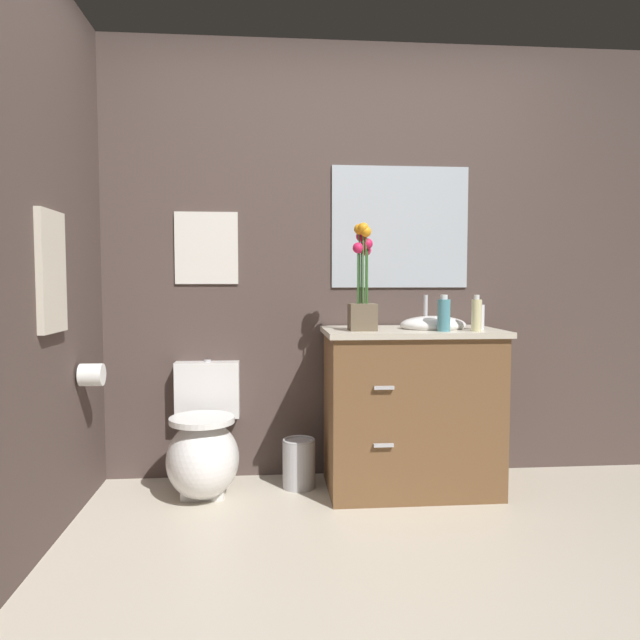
# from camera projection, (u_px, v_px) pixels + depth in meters

# --- Properties ---
(ground_plane) EXTENTS (9.14, 9.14, 0.00)m
(ground_plane) POSITION_uv_depth(u_px,v_px,m) (396.00, 608.00, 2.07)
(ground_plane) COLOR beige
(wall_back) EXTENTS (4.26, 0.05, 2.50)m
(wall_back) POSITION_uv_depth(u_px,v_px,m) (377.00, 262.00, 3.50)
(wall_back) COLOR #4C3D38
(wall_back) RESTS_ON ground_plane
(wall_left) EXTENTS (0.05, 4.12, 2.50)m
(wall_left) POSITION_uv_depth(u_px,v_px,m) (20.00, 252.00, 2.31)
(wall_left) COLOR #4C3D38
(wall_left) RESTS_ON ground_plane
(toilet) EXTENTS (0.38, 0.59, 0.69)m
(toilet) POSITION_uv_depth(u_px,v_px,m) (204.00, 449.00, 3.18)
(toilet) COLOR white
(toilet) RESTS_ON ground_plane
(vanity_cabinet) EXTENTS (0.94, 0.56, 1.06)m
(vanity_cabinet) POSITION_uv_depth(u_px,v_px,m) (411.00, 407.00, 3.24)
(vanity_cabinet) COLOR brown
(vanity_cabinet) RESTS_ON ground_plane
(flower_vase) EXTENTS (0.14, 0.14, 0.56)m
(flower_vase) POSITION_uv_depth(u_px,v_px,m) (363.00, 292.00, 3.10)
(flower_vase) COLOR brown
(flower_vase) RESTS_ON vanity_cabinet
(soap_bottle) EXTENTS (0.05, 0.05, 0.19)m
(soap_bottle) POSITION_uv_depth(u_px,v_px,m) (476.00, 315.00, 3.06)
(soap_bottle) COLOR beige
(soap_bottle) RESTS_ON vanity_cabinet
(lotion_bottle) EXTENTS (0.06, 0.06, 0.16)m
(lotion_bottle) POSITION_uv_depth(u_px,v_px,m) (479.00, 316.00, 3.17)
(lotion_bottle) COLOR white
(lotion_bottle) RESTS_ON vanity_cabinet
(hand_wash_bottle) EXTENTS (0.07, 0.07, 0.19)m
(hand_wash_bottle) POSITION_uv_depth(u_px,v_px,m) (444.00, 315.00, 3.05)
(hand_wash_bottle) COLOR teal
(hand_wash_bottle) RESTS_ON vanity_cabinet
(trash_bin) EXTENTS (0.18, 0.18, 0.27)m
(trash_bin) POSITION_uv_depth(u_px,v_px,m) (299.00, 463.00, 3.28)
(trash_bin) COLOR #B7B7BC
(trash_bin) RESTS_ON ground_plane
(wall_poster) EXTENTS (0.35, 0.01, 0.41)m
(wall_poster) POSITION_uv_depth(u_px,v_px,m) (206.00, 248.00, 3.38)
(wall_poster) COLOR silver
(wall_mirror) EXTENTS (0.80, 0.01, 0.70)m
(wall_mirror) POSITION_uv_depth(u_px,v_px,m) (400.00, 227.00, 3.46)
(wall_mirror) COLOR #B2BCC6
(hanging_towel) EXTENTS (0.03, 0.28, 0.52)m
(hanging_towel) POSITION_uv_depth(u_px,v_px,m) (51.00, 272.00, 2.53)
(hanging_towel) COLOR beige
(toilet_paper_roll) EXTENTS (0.11, 0.11, 0.11)m
(toilet_paper_roll) POSITION_uv_depth(u_px,v_px,m) (92.00, 375.00, 2.91)
(toilet_paper_roll) COLOR white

